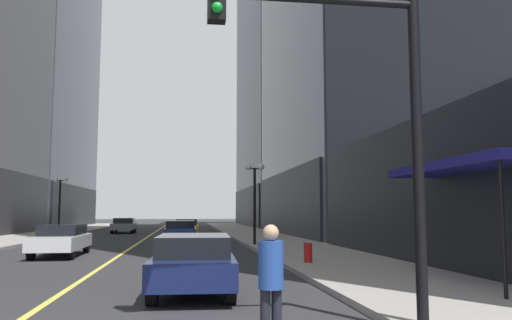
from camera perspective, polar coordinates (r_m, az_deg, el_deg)
name	(u,v)px	position (r m, az deg, el deg)	size (l,w,h in m)	color
ground_plane	(149,236)	(40.21, -11.95, -8.38)	(200.00, 200.00, 0.00)	#2D2D30
sidewalk_left	(36,236)	(41.60, -23.47, -7.83)	(4.50, 78.00, 0.15)	#9E9991
sidewalk_right	(255,235)	(40.48, -0.09, -8.38)	(4.50, 78.00, 0.15)	#9E9991
lane_centre_stripe	(149,236)	(40.21, -11.95, -8.37)	(0.16, 70.00, 0.01)	#E5D64C
building_right_far	(298,74)	(69.21, 4.74, 9.59)	(14.14, 26.00, 40.70)	#4C515B
storefront_awning_right	(462,167)	(13.86, 22.12, -0.70)	(1.60, 5.57, 3.12)	navy
car_navy	(194,261)	(11.94, -7.01, -11.22)	(1.97, 4.60, 1.32)	#141E4C
car_white	(62,239)	(23.06, -21.00, -8.28)	(1.80, 4.77, 1.32)	silver
car_blue	(181,230)	(31.77, -8.46, -7.84)	(1.98, 4.11, 1.32)	navy
car_yellow	(186,227)	(39.08, -7.86, -7.47)	(1.78, 4.34, 1.32)	yellow
car_grey	(124,225)	(46.83, -14.62, -7.06)	(2.02, 4.71, 1.32)	slate
pedestrian_in_blue_hoodie	(271,277)	(7.00, 1.69, -12.99)	(0.39, 0.39, 1.67)	black
traffic_light_near_right	(353,91)	(8.19, 10.82, 7.67)	(3.43, 0.35, 5.65)	black
street_lamp_left_far	(60,193)	(39.97, -21.18, -3.45)	(1.06, 0.36, 4.43)	black
street_lamp_right_mid	(255,185)	(27.05, -0.16, -2.88)	(1.06, 0.36, 4.43)	black
fire_hydrant_right	(308,255)	(17.53, 5.88, -10.56)	(0.28, 0.28, 0.80)	red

